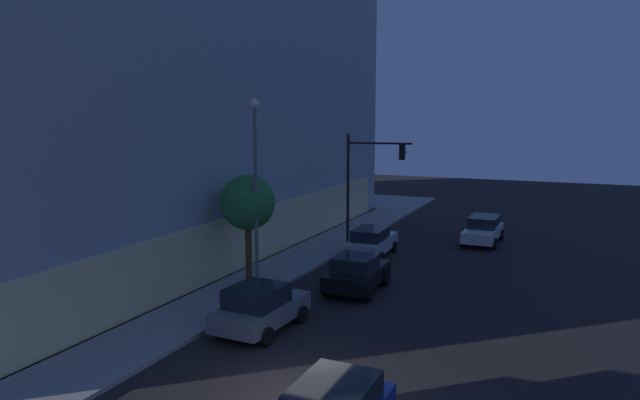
# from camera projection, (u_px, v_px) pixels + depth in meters

# --- Properties ---
(ground_plane) EXTENTS (120.00, 120.00, 0.00)m
(ground_plane) POSITION_uv_depth(u_px,v_px,m) (296.00, 400.00, 16.02)
(ground_plane) COLOR black
(modern_building) EXTENTS (37.15, 29.73, 20.75)m
(modern_building) POSITION_uv_depth(u_px,v_px,m) (57.00, 74.00, 35.96)
(modern_building) COLOR #4C4C51
(modern_building) RESTS_ON ground
(traffic_light_far_corner) EXTENTS (0.58, 3.91, 6.56)m
(traffic_light_far_corner) POSITION_uv_depth(u_px,v_px,m) (367.00, 172.00, 34.57)
(traffic_light_far_corner) COLOR black
(traffic_light_far_corner) RESTS_ON sidewalk_corner
(street_lamp_sidewalk) EXTENTS (0.44, 0.44, 8.35)m
(street_lamp_sidewalk) POSITION_uv_depth(u_px,v_px,m) (255.00, 172.00, 25.17)
(street_lamp_sidewalk) COLOR slate
(street_lamp_sidewalk) RESTS_ON sidewalk_corner
(sidewalk_tree) EXTENTS (2.52, 2.52, 4.98)m
(sidewalk_tree) POSITION_uv_depth(u_px,v_px,m) (248.00, 203.00, 26.29)
(sidewalk_tree) COLOR brown
(sidewalk_tree) RESTS_ON sidewalk_corner
(car_grey) EXTENTS (4.13, 2.36, 1.71)m
(car_grey) POSITION_uv_depth(u_px,v_px,m) (260.00, 307.00, 21.12)
(car_grey) COLOR slate
(car_grey) RESTS_ON ground
(car_black) EXTENTS (4.10, 2.23, 1.66)m
(car_black) POSITION_uv_depth(u_px,v_px,m) (357.00, 273.00, 25.81)
(car_black) COLOR black
(car_black) RESTS_ON ground
(car_silver) EXTENTS (4.65, 2.16, 1.62)m
(car_silver) POSITION_uv_depth(u_px,v_px,m) (372.00, 242.00, 32.29)
(car_silver) COLOR #B7BABF
(car_silver) RESTS_ON ground
(car_white) EXTENTS (4.74, 2.13, 1.63)m
(car_white) POSITION_uv_depth(u_px,v_px,m) (483.00, 229.00, 35.72)
(car_white) COLOR silver
(car_white) RESTS_ON ground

